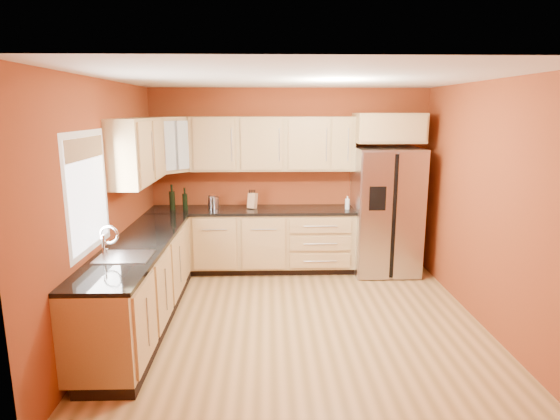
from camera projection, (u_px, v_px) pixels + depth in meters
name	position (u px, v px, depth m)	size (l,w,h in m)	color
floor	(298.00, 321.00, 5.17)	(4.00, 4.00, 0.00)	olive
ceiling	(300.00, 78.00, 4.63)	(4.00, 4.00, 0.00)	white
wall_back	(289.00, 179.00, 6.85)	(4.00, 0.04, 2.60)	maroon
wall_front	(320.00, 270.00, 2.94)	(4.00, 0.04, 2.60)	maroon
wall_left	(106.00, 208.00, 4.84)	(0.04, 4.00, 2.60)	maroon
wall_right	(487.00, 205.00, 4.95)	(0.04, 4.00, 2.60)	maroon
base_cabinets_back	(252.00, 241.00, 6.72)	(2.90, 0.60, 0.88)	tan
base_cabinets_left	(140.00, 285.00, 5.03)	(0.60, 2.80, 0.88)	tan
countertop_back	(252.00, 210.00, 6.62)	(2.90, 0.62, 0.04)	black
countertop_left	(139.00, 244.00, 4.94)	(0.62, 2.80, 0.04)	black
upper_cabinets_back	(272.00, 144.00, 6.57)	(2.30, 0.33, 0.75)	tan
upper_cabinets_left	(138.00, 151.00, 5.45)	(0.33, 1.35, 0.75)	tan
corner_upper_cabinet	(169.00, 145.00, 6.37)	(0.62, 0.33, 0.75)	tan
over_fridge_cabinet	(388.00, 128.00, 6.44)	(0.92, 0.60, 0.40)	tan
refrigerator	(386.00, 211.00, 6.61)	(0.90, 0.75, 1.78)	#ABAAAF
window	(88.00, 192.00, 4.30)	(0.03, 0.90, 1.00)	white
sink_faucet	(123.00, 242.00, 4.41)	(0.50, 0.42, 0.30)	silver
canister_left	(212.00, 202.00, 6.64)	(0.11, 0.11, 0.18)	#ABAAAF
canister_right	(215.00, 203.00, 6.60)	(0.11, 0.11, 0.17)	#ABAAAF
wine_bottle_a	(185.00, 199.00, 6.52)	(0.07, 0.07, 0.31)	black
wine_bottle_b	(172.00, 197.00, 6.53)	(0.08, 0.08, 0.36)	black
knife_block	(252.00, 201.00, 6.63)	(0.11, 0.10, 0.22)	tan
soap_dispenser	(347.00, 203.00, 6.58)	(0.06, 0.06, 0.19)	white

